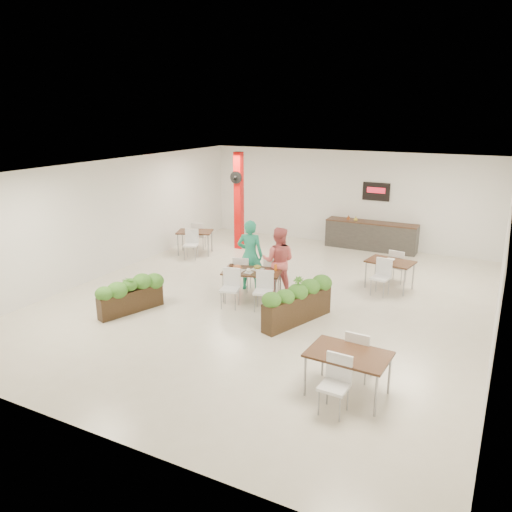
{
  "coord_description": "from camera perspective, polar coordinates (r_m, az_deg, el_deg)",
  "views": [
    {
      "loc": [
        4.94,
        -10.45,
        4.52
      ],
      "look_at": [
        -0.35,
        -0.14,
        1.1
      ],
      "focal_mm": 35.0,
      "sensor_mm": 36.0,
      "label": 1
    }
  ],
  "objects": [
    {
      "name": "diner_man",
      "position": [
        12.8,
        -0.68,
        0.1
      ],
      "size": [
        0.76,
        0.59,
        1.84
      ],
      "primitive_type": "imported",
      "rotation": [
        0.0,
        0.0,
        3.39
      ],
      "color": "#239871",
      "rests_on": "ground"
    },
    {
      "name": "ground",
      "position": [
        12.41,
        1.71,
        -4.92
      ],
      "size": [
        12.0,
        12.0,
        0.0
      ],
      "primitive_type": "plane",
      "color": "beige",
      "rests_on": "ground"
    },
    {
      "name": "planter_left",
      "position": [
        11.82,
        -14.17,
        -4.05
      ],
      "size": [
        0.82,
        1.62,
        0.87
      ],
      "rotation": [
        0.0,
        0.0,
        1.24
      ],
      "color": "black",
      "rests_on": "ground"
    },
    {
      "name": "diner_woman",
      "position": [
        12.47,
        2.58,
        -0.6
      ],
      "size": [
        0.98,
        0.85,
        1.74
      ],
      "primitive_type": "imported",
      "rotation": [
        0.0,
        0.0,
        3.39
      ],
      "color": "#E16464",
      "rests_on": "ground"
    },
    {
      "name": "side_table_a",
      "position": [
        16.21,
        -7.0,
        2.4
      ],
      "size": [
        1.29,
        1.66,
        0.92
      ],
      "rotation": [
        0.0,
        0.0,
        0.37
      ],
      "color": "black",
      "rests_on": "ground"
    },
    {
      "name": "side_table_b",
      "position": [
        13.38,
        15.07,
        -1.06
      ],
      "size": [
        1.26,
        1.67,
        0.92
      ],
      "rotation": [
        0.0,
        0.0,
        -0.16
      ],
      "color": "black",
      "rests_on": "ground"
    },
    {
      "name": "side_table_c",
      "position": [
        8.36,
        10.5,
        -11.58
      ],
      "size": [
        1.34,
        1.64,
        0.92
      ],
      "rotation": [
        0.0,
        0.0,
        -0.05
      ],
      "color": "black",
      "rests_on": "ground"
    },
    {
      "name": "service_counter",
      "position": [
        17.06,
        13.01,
        2.36
      ],
      "size": [
        3.0,
        0.64,
        2.2
      ],
      "color": "#2A2826",
      "rests_on": "ground"
    },
    {
      "name": "main_table",
      "position": [
        12.15,
        -0.48,
        -2.2
      ],
      "size": [
        1.59,
        1.87,
        0.92
      ],
      "rotation": [
        0.0,
        0.0,
        0.25
      ],
      "color": "black",
      "rests_on": "ground"
    },
    {
      "name": "red_column",
      "position": [
        16.56,
        -1.99,
        6.43
      ],
      "size": [
        0.4,
        0.41,
        3.2
      ],
      "color": "red",
      "rests_on": "ground"
    },
    {
      "name": "room_shell",
      "position": [
        11.83,
        1.8,
        4.17
      ],
      "size": [
        10.1,
        12.1,
        3.22
      ],
      "color": "white",
      "rests_on": "ground"
    },
    {
      "name": "planter_right",
      "position": [
        10.95,
        4.78,
        -5.13
      ],
      "size": [
        0.94,
        1.92,
        1.05
      ],
      "rotation": [
        0.0,
        0.0,
        1.23
      ],
      "color": "black",
      "rests_on": "ground"
    }
  ]
}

